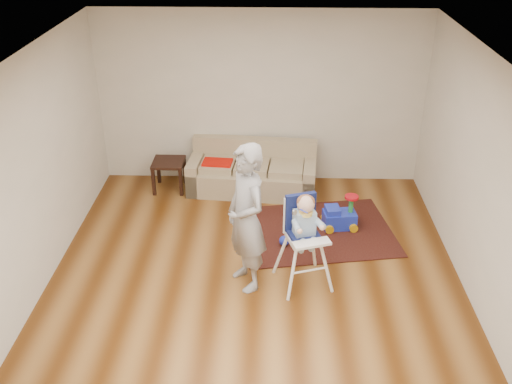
{
  "coord_description": "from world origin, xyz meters",
  "views": [
    {
      "loc": [
        0.18,
        -5.58,
        4.26
      ],
      "look_at": [
        0.0,
        0.4,
        1.0
      ],
      "focal_mm": 40.0,
      "sensor_mm": 36.0,
      "label": 1
    }
  ],
  "objects_px": {
    "toy_ball": "(284,241)",
    "sofa": "(252,169)",
    "high_chair": "(304,242)",
    "ride_on_toy": "(340,212)",
    "adult": "(246,219)",
    "side_table": "(169,175)"
  },
  "relations": [
    {
      "from": "sofa",
      "to": "adult",
      "type": "xyz_separation_m",
      "value": [
        0.02,
        -2.36,
        0.53
      ]
    },
    {
      "from": "side_table",
      "to": "toy_ball",
      "type": "bearing_deg",
      "value": -41.47
    },
    {
      "from": "toy_ball",
      "to": "high_chair",
      "type": "height_order",
      "value": "high_chair"
    },
    {
      "from": "side_table",
      "to": "high_chair",
      "type": "bearing_deg",
      "value": -49.6
    },
    {
      "from": "sofa",
      "to": "adult",
      "type": "relative_size",
      "value": 1.11
    },
    {
      "from": "ride_on_toy",
      "to": "toy_ball",
      "type": "height_order",
      "value": "ride_on_toy"
    },
    {
      "from": "toy_ball",
      "to": "high_chair",
      "type": "bearing_deg",
      "value": -74.68
    },
    {
      "from": "toy_ball",
      "to": "adult",
      "type": "distance_m",
      "value": 1.23
    },
    {
      "from": "sofa",
      "to": "high_chair",
      "type": "xyz_separation_m",
      "value": [
        0.69,
        -2.32,
        0.2
      ]
    },
    {
      "from": "toy_ball",
      "to": "ride_on_toy",
      "type": "bearing_deg",
      "value": 32.3
    },
    {
      "from": "side_table",
      "to": "adult",
      "type": "relative_size",
      "value": 0.27
    },
    {
      "from": "ride_on_toy",
      "to": "sofa",
      "type": "bearing_deg",
      "value": 131.96
    },
    {
      "from": "high_chair",
      "to": "adult",
      "type": "relative_size",
      "value": 0.66
    },
    {
      "from": "sofa",
      "to": "adult",
      "type": "distance_m",
      "value": 2.42
    },
    {
      "from": "side_table",
      "to": "high_chair",
      "type": "distance_m",
      "value": 3.08
    },
    {
      "from": "high_chair",
      "to": "adult",
      "type": "distance_m",
      "value": 0.75
    },
    {
      "from": "sofa",
      "to": "side_table",
      "type": "height_order",
      "value": "sofa"
    },
    {
      "from": "adult",
      "to": "toy_ball",
      "type": "bearing_deg",
      "value": 121.09
    },
    {
      "from": "high_chair",
      "to": "side_table",
      "type": "bearing_deg",
      "value": 112.59
    },
    {
      "from": "toy_ball",
      "to": "sofa",
      "type": "bearing_deg",
      "value": 107.16
    },
    {
      "from": "high_chair",
      "to": "adult",
      "type": "xyz_separation_m",
      "value": [
        -0.67,
        -0.04,
        0.33
      ]
    },
    {
      "from": "sofa",
      "to": "adult",
      "type": "height_order",
      "value": "adult"
    }
  ]
}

